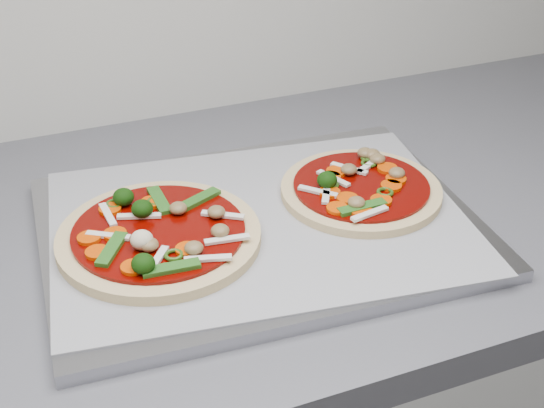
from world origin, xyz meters
name	(u,v)px	position (x,y,z in m)	size (l,w,h in m)	color
base_cabinet	(539,379)	(0.00, 1.30, 0.43)	(3.60, 0.60, 0.86)	silver
baking_tray	(259,227)	(-0.54, 1.26, 0.91)	(0.48, 0.36, 0.02)	#9D9CA2
parchment	(259,220)	(-0.54, 1.26, 0.92)	(0.46, 0.34, 0.00)	gray
pizza_left	(158,235)	(-0.65, 1.26, 0.93)	(0.28, 0.28, 0.04)	beige
pizza_right	(361,188)	(-0.40, 1.26, 0.93)	(0.24, 0.24, 0.03)	beige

